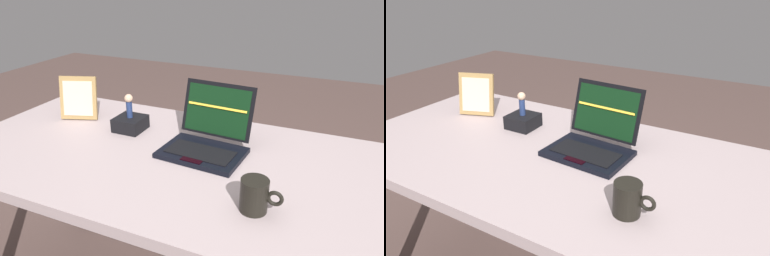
% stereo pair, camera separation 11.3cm
% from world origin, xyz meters
% --- Properties ---
extents(desk, '(1.62, 0.76, 0.75)m').
position_xyz_m(desk, '(0.00, 0.00, 0.66)').
color(desk, gray).
rests_on(desk, ground).
extents(laptop_front, '(0.28, 0.26, 0.21)m').
position_xyz_m(laptop_front, '(0.04, 0.08, 0.80)').
color(laptop_front, black).
rests_on(laptop_front, desk).
extents(photo_frame, '(0.16, 0.09, 0.17)m').
position_xyz_m(photo_frame, '(-0.54, 0.14, 0.84)').
color(photo_frame, olive).
rests_on(photo_frame, desk).
extents(figurine_stand, '(0.11, 0.11, 0.05)m').
position_xyz_m(figurine_stand, '(-0.29, 0.12, 0.78)').
color(figurine_stand, black).
rests_on(figurine_stand, desk).
extents(figurine, '(0.03, 0.03, 0.09)m').
position_xyz_m(figurine, '(-0.29, 0.12, 0.86)').
color(figurine, navy).
rests_on(figurine, figurine_stand).
extents(coffee_mug, '(0.11, 0.07, 0.09)m').
position_xyz_m(coffee_mug, '(0.27, -0.18, 0.80)').
color(coffee_mug, black).
rests_on(coffee_mug, desk).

